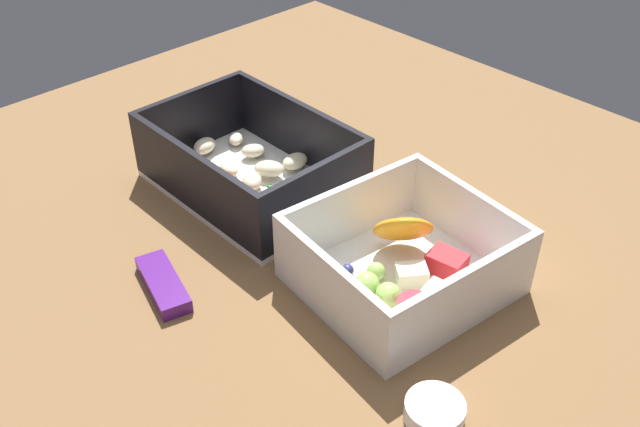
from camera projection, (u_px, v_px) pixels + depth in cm
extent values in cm
cube|color=brown|center=(298.00, 242.00, 63.27)|extent=(80.00, 80.00, 2.00)
cube|color=white|center=(252.00, 186.00, 67.94)|extent=(18.86, 13.20, 0.60)
cube|color=black|center=(317.00, 197.00, 60.60)|extent=(0.68, 13.10, 6.25)
cube|color=black|center=(192.00, 120.00, 71.20)|extent=(0.68, 13.10, 6.25)
cube|color=black|center=(194.00, 181.00, 62.45)|extent=(17.59, 0.70, 6.25)
cube|color=black|center=(300.00, 132.00, 69.35)|extent=(17.59, 0.70, 6.25)
ellipsoid|color=beige|center=(229.00, 169.00, 68.33)|extent=(2.25, 1.63, 1.09)
ellipsoid|color=beige|center=(252.00, 181.00, 66.48)|extent=(3.10, 3.00, 1.28)
ellipsoid|color=beige|center=(324.00, 194.00, 64.57)|extent=(3.37, 2.70, 1.49)
ellipsoid|color=beige|center=(204.00, 146.00, 71.42)|extent=(2.68, 3.16, 1.34)
ellipsoid|color=beige|center=(269.00, 169.00, 67.96)|extent=(3.48, 3.32, 1.43)
ellipsoid|color=beige|center=(236.00, 139.00, 72.94)|extent=(2.56, 2.45, 1.05)
ellipsoid|color=beige|center=(281.00, 198.00, 64.16)|extent=(3.48, 3.35, 1.43)
ellipsoid|color=beige|center=(295.00, 161.00, 69.11)|extent=(2.01, 2.79, 1.36)
ellipsoid|color=beige|center=(253.00, 151.00, 70.91)|extent=(2.66, 2.89, 1.19)
ellipsoid|color=beige|center=(327.00, 180.00, 66.68)|extent=(2.89, 3.01, 1.24)
ellipsoid|color=beige|center=(308.00, 207.00, 62.99)|extent=(3.39, 2.95, 1.42)
cube|color=red|center=(218.00, 186.00, 66.05)|extent=(2.69, 2.42, 1.54)
cube|color=red|center=(272.00, 225.00, 61.69)|extent=(2.85, 3.18, 1.02)
cube|color=red|center=(184.00, 174.00, 68.12)|extent=(3.73, 3.70, 1.04)
cube|color=red|center=(248.00, 211.00, 63.27)|extent=(3.84, 3.46, 1.11)
cube|color=#387A33|center=(298.00, 180.00, 68.09)|extent=(0.60, 0.40, 0.20)
cube|color=#387A33|center=(271.00, 187.00, 67.16)|extent=(0.60, 0.40, 0.20)
cube|color=#387A33|center=(291.00, 201.00, 65.24)|extent=(0.60, 0.40, 0.20)
cube|color=white|center=(401.00, 280.00, 57.24)|extent=(15.49, 16.62, 0.60)
cube|color=white|center=(465.00, 298.00, 51.21)|extent=(2.49, 14.97, 5.46)
cube|color=white|center=(351.00, 211.00, 59.66)|extent=(2.49, 14.97, 5.46)
cube|color=white|center=(329.00, 289.00, 52.00)|extent=(12.47, 2.18, 5.46)
cube|color=white|center=(469.00, 218.00, 58.88)|extent=(12.47, 2.18, 5.46)
ellipsoid|color=orange|center=(403.00, 229.00, 58.04)|extent=(6.29, 6.33, 4.77)
cube|color=red|center=(446.00, 263.00, 57.13)|extent=(3.24, 2.64, 1.75)
cube|color=#F4EACC|center=(411.00, 275.00, 56.24)|extent=(2.90, 3.02, 1.45)
cube|color=#F4EACC|center=(435.00, 298.00, 54.00)|extent=(2.41, 2.96, 1.60)
sphere|color=#9ECC60|center=(367.00, 284.00, 54.96)|extent=(2.00, 2.00, 2.00)
sphere|color=#9ECC60|center=(375.00, 272.00, 56.45)|extent=(1.49, 1.49, 1.49)
sphere|color=#9ECC60|center=(341.00, 288.00, 54.87)|extent=(1.60, 1.60, 1.60)
sphere|color=#9ECC60|center=(388.00, 295.00, 54.00)|extent=(1.98, 1.98, 1.98)
sphere|color=#9ECC60|center=(363.00, 304.00, 53.30)|extent=(1.88, 1.88, 1.88)
cone|color=red|center=(415.00, 313.00, 52.30)|extent=(2.73, 2.73, 2.18)
sphere|color=navy|center=(317.00, 278.00, 56.14)|extent=(1.17, 1.17, 1.17)
sphere|color=navy|center=(349.00, 280.00, 56.06)|extent=(1.08, 1.08, 1.08)
sphere|color=navy|center=(348.00, 270.00, 57.01)|extent=(1.02, 1.02, 1.02)
sphere|color=navy|center=(328.00, 264.00, 57.59)|extent=(1.08, 1.08, 1.08)
cube|color=#51197A|center=(163.00, 284.00, 56.45)|extent=(7.39, 4.19, 1.20)
cylinder|color=white|center=(434.00, 411.00, 46.47)|extent=(3.98, 3.98, 1.44)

